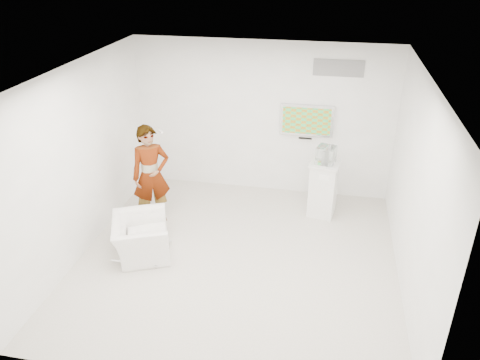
% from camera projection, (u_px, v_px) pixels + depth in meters
% --- Properties ---
extents(room, '(5.01, 5.01, 3.00)m').
position_uv_depth(room, '(237.00, 175.00, 6.85)').
color(room, beige).
rests_on(room, ground).
extents(tv, '(1.00, 0.08, 0.60)m').
position_uv_depth(tv, '(307.00, 120.00, 8.83)').
color(tv, silver).
rests_on(tv, room).
extents(logo_decal, '(0.90, 0.02, 0.30)m').
position_uv_depth(logo_decal, '(339.00, 68.00, 8.32)').
color(logo_decal, slate).
rests_on(logo_decal, room).
extents(person, '(0.80, 0.72, 1.82)m').
position_uv_depth(person, '(151.00, 175.00, 8.17)').
color(person, white).
rests_on(person, room).
extents(armchair, '(1.17, 1.23, 0.64)m').
position_uv_depth(armchair, '(141.00, 237.00, 7.52)').
color(armchair, white).
rests_on(armchair, room).
extents(pedestal, '(0.58, 0.58, 1.05)m').
position_uv_depth(pedestal, '(323.00, 189.00, 8.56)').
color(pedestal, silver).
rests_on(pedestal, room).
extents(floor_uplight, '(0.19, 0.19, 0.26)m').
position_uv_depth(floor_uplight, '(320.00, 190.00, 9.32)').
color(floor_uplight, silver).
rests_on(floor_uplight, room).
extents(vitrine, '(0.38, 0.38, 0.31)m').
position_uv_depth(vitrine, '(326.00, 155.00, 8.25)').
color(vitrine, silver).
rests_on(vitrine, pedestal).
extents(console, '(0.14, 0.18, 0.24)m').
position_uv_depth(console, '(326.00, 157.00, 8.26)').
color(console, silver).
rests_on(console, pedestal).
extents(wii_remote, '(0.12, 0.11, 0.03)m').
position_uv_depth(wii_remote, '(160.00, 132.00, 8.04)').
color(wii_remote, silver).
rests_on(wii_remote, person).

